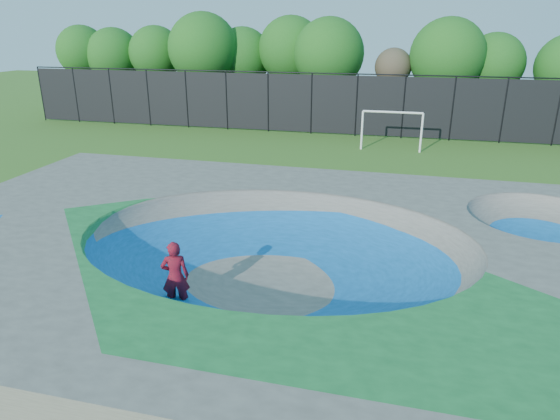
{
  "coord_description": "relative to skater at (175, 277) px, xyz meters",
  "views": [
    {
      "loc": [
        3.2,
        -12.21,
        6.91
      ],
      "look_at": [
        -0.63,
        3.0,
        1.1
      ],
      "focal_mm": 32.0,
      "sensor_mm": 36.0,
      "label": 1
    }
  ],
  "objects": [
    {
      "name": "treeline",
      "position": [
        3.5,
        27.9,
        4.05
      ],
      "size": [
        52.07,
        6.98,
        8.42
      ],
      "color": "#413220",
      "rests_on": "ground"
    },
    {
      "name": "soccer_goal",
      "position": [
        4.57,
        19.19,
        0.66
      ],
      "size": [
        3.5,
        0.12,
        2.32
      ],
      "color": "white",
      "rests_on": "ground"
    },
    {
      "name": "skate_deck",
      "position": [
        2.11,
        1.97,
        -0.21
      ],
      "size": [
        22.0,
        14.0,
        1.5
      ],
      "primitive_type": "cube",
      "color": "gray",
      "rests_on": "ground"
    },
    {
      "name": "skater",
      "position": [
        0.0,
        0.0,
        0.0
      ],
      "size": [
        0.82,
        0.68,
        1.91
      ],
      "primitive_type": "imported",
      "rotation": [
        0.0,
        0.0,
        3.51
      ],
      "color": "red",
      "rests_on": "ground"
    },
    {
      "name": "skateboard",
      "position": [
        0.0,
        0.0,
        -0.93
      ],
      "size": [
        0.81,
        0.44,
        0.05
      ],
      "primitive_type": "cube",
      "rotation": [
        0.0,
        0.0,
        0.3
      ],
      "color": "black",
      "rests_on": "ground"
    },
    {
      "name": "fence",
      "position": [
        2.11,
        22.97,
        1.14
      ],
      "size": [
        48.09,
        0.09,
        4.04
      ],
      "color": "black",
      "rests_on": "ground"
    },
    {
      "name": "ground",
      "position": [
        2.11,
        1.97,
        -0.96
      ],
      "size": [
        120.0,
        120.0,
        0.0
      ],
      "primitive_type": "plane",
      "color": "#34611A",
      "rests_on": "ground"
    }
  ]
}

